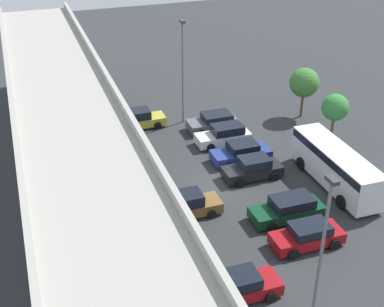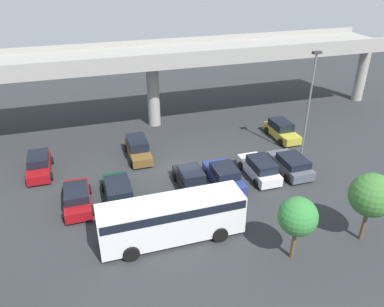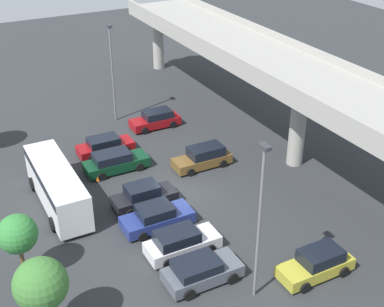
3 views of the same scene
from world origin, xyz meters
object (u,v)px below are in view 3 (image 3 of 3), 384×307
Objects in this scene: tree_front_centre at (17,234)px; parked_car_4 at (144,196)px; parked_car_0 at (156,119)px; shuttle_bus at (56,184)px; parked_car_6 at (181,242)px; lamp_post_mid_lot at (112,67)px; parked_car_5 at (157,217)px; parked_car_2 at (115,162)px; parked_car_7 at (201,271)px; traffic_cone at (98,177)px; parked_car_1 at (105,146)px; tree_front_right at (41,285)px; parked_car_3 at (203,157)px; lamp_post_near_aisle at (260,214)px; parked_car_8 at (317,264)px.

parked_car_4 is at bearing 111.17° from tree_front_centre.
tree_front_centre is at bearing -158.83° from parked_car_4.
shuttle_bus reaches higher than parked_car_0.
lamp_post_mid_lot is at bearing 80.52° from parked_car_6.
parked_car_5 is 17.62m from lamp_post_mid_lot.
parked_car_4 is 1.08× the size of tree_front_centre.
parked_car_2 is 1.11× the size of parked_car_4.
traffic_cone is (-13.05, -1.54, -0.39)m from parked_car_7.
parked_car_2 is at bearing -62.83° from shuttle_bus.
parked_car_4 is at bearing 88.81° from parked_car_7.
parked_car_1 is 0.92× the size of parked_car_2.
parked_car_5 is 7.38m from shuttle_bus.
lamp_post_mid_lot is at bearing 151.92° from tree_front_right.
parked_car_3 is 12.38m from lamp_post_mid_lot.
parked_car_4 is (8.31, -0.19, 0.04)m from parked_car_1.
parked_car_3 is at bearing 77.84° from traffic_cone.
parked_car_3 is 1.05× the size of parked_car_7.
parked_car_4 is at bearing -170.15° from lamp_post_near_aisle.
parked_car_6 is 1.03× the size of parked_car_7.
parked_car_4 reaches higher than parked_car_7.
parked_car_7 is (8.44, -0.18, -0.03)m from parked_car_4.
traffic_cone is at bearing 110.38° from parked_car_4.
tree_front_right reaches higher than traffic_cone.
parked_car_4 is at bearing 61.90° from parked_car_0.
parked_car_8 is 15.06m from tree_front_right.
parked_car_3 is at bearing -22.26° from parked_car_2.
lamp_post_mid_lot is at bearing 152.40° from traffic_cone.
parked_car_4 is 0.50× the size of lamp_post_mid_lot.
parked_car_6 is 9.33m from tree_front_centre.
tree_front_centre is (-2.30, -8.78, 2.17)m from parked_car_6.
parked_car_5 is 1.03× the size of parked_car_6.
traffic_cone is at bearing 40.22° from parked_car_0.
parked_car_0 is 0.49× the size of shuttle_bus.
lamp_post_near_aisle is at bearing -83.34° from parked_car_2.
parked_car_2 is 1.08× the size of parked_car_6.
tree_front_centre reaches higher than parked_car_6.
lamp_post_mid_lot reaches higher than traffic_cone.
tree_front_centre is (8.87, -8.80, 2.19)m from parked_car_2.
shuttle_bus is 15.70m from lamp_post_near_aisle.
parked_car_6 is 0.49× the size of lamp_post_near_aisle.
parked_car_7 is 6.58m from parked_car_8.
parked_car_0 is 14.93m from parked_car_5.
parked_car_0 is at bearing 169.53° from lamp_post_near_aisle.
lamp_post_near_aisle is 13.14× the size of traffic_cone.
lamp_post_mid_lot is 2.16× the size of tree_front_centre.
parked_car_7 is 0.49× the size of shuttle_bus.
parked_car_7 is (16.75, -0.36, 0.00)m from parked_car_1.
lamp_post_mid_lot is at bearing 145.42° from tree_front_centre.
lamp_post_near_aisle reaches higher than shuttle_bus.
tree_front_right is (8.36, -8.73, 2.52)m from parked_car_4.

